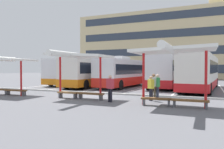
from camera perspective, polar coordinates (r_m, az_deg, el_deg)
name	(u,v)px	position (r m, az deg, el deg)	size (l,w,h in m)	color
ground_plane	(88,95)	(17.31, -6.14, -5.43)	(160.00, 160.00, 0.00)	slate
terminal_building	(168,46)	(54.26, 14.41, 7.20)	(41.56, 11.69, 17.82)	#D1BC8C
coach_bus_0	(76,72)	(29.96, -9.45, 0.69)	(2.62, 10.74, 3.62)	silver
coach_bus_1	(93,72)	(26.09, -4.91, 0.58)	(2.59, 10.87, 3.62)	silver
coach_bus_2	(125,73)	(25.37, 3.39, 0.32)	(3.35, 10.62, 3.45)	silver
coach_bus_3	(164,72)	(25.56, 13.46, 0.76)	(3.29, 10.99, 3.82)	silver
coach_bus_4	(201,72)	(23.44, 22.07, 0.49)	(3.63, 12.47, 3.68)	silver
lane_stripe_0	(57,84)	(30.31, -14.16, -2.50)	(0.16, 14.00, 0.01)	white
lane_stripe_1	(82,85)	(28.07, -7.69, -2.78)	(0.16, 14.00, 0.01)	white
lane_stripe_2	(111,86)	(26.24, -0.21, -3.07)	(0.16, 14.00, 0.01)	white
lane_stripe_3	(144,87)	(24.92, 8.22, -3.32)	(0.16, 14.00, 0.01)	white
lane_stripe_4	(180,89)	(24.20, 17.38, -3.52)	(0.16, 14.00, 0.01)	white
lane_stripe_5	(223,90)	(24.11, 26.85, -3.62)	(0.16, 14.00, 0.01)	white
waiting_shelter_0	(3,59)	(19.12, -26.47, 3.52)	(4.16, 4.66, 3.11)	red
bench_1	(16,91)	(18.76, -23.74, -3.96)	(1.92, 0.49, 0.45)	brown
waiting_shelter_1	(77,56)	(15.18, -8.99, 4.69)	(4.25, 4.54, 3.20)	red
bench_2	(68,94)	(15.88, -11.40, -4.87)	(1.57, 0.43, 0.45)	brown
bench_3	(90,94)	(14.97, -5.61, -5.19)	(1.94, 0.52, 0.45)	brown
waiting_shelter_2	(173,51)	(12.26, 15.45, 5.86)	(4.33, 4.95, 3.25)	red
bench_4	(156,100)	(12.68, 11.43, -6.45)	(1.73, 0.63, 0.45)	brown
bench_5	(190,102)	(12.44, 19.63, -6.63)	(1.91, 0.45, 0.45)	brown
platform_kerb	(97,93)	(18.54, -3.99, -4.78)	(44.00, 0.24, 0.12)	#ADADA8
waiting_passenger_0	(158,85)	(15.41, 11.75, -2.61)	(0.42, 0.54, 1.70)	#33384C
waiting_passenger_1	(151,87)	(14.51, 10.07, -3.12)	(0.48, 0.49, 1.61)	black
waiting_passenger_2	(110,86)	(13.70, -0.50, -3.09)	(0.54, 0.37, 1.70)	black
waiting_passenger_3	(154,84)	(15.41, 10.75, -2.49)	(0.55, 0.40, 1.75)	brown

